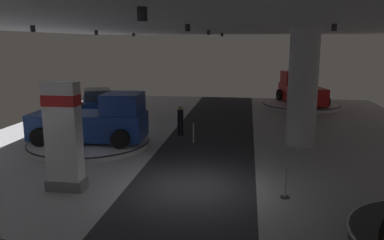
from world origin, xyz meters
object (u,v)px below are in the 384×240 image
(brand_sign_pylon, at_px, (64,135))
(display_platform_far_left, at_px, (98,117))
(display_platform_deep_right, at_px, (301,105))
(pickup_truck_deep_right, at_px, (300,91))
(pickup_truck_mid_left, at_px, (95,122))
(display_car_far_left, at_px, (98,104))
(column_right, at_px, (303,88))
(display_platform_mid_left, at_px, (90,143))
(visitor_walking_near, at_px, (180,119))

(brand_sign_pylon, distance_m, display_platform_far_left, 12.25)
(display_platform_deep_right, distance_m, pickup_truck_deep_right, 1.11)
(pickup_truck_mid_left, xyz_separation_m, display_car_far_left, (-2.34, 6.24, -0.18))
(display_platform_far_left, bearing_deg, column_right, -20.68)
(column_right, bearing_deg, display_car_far_left, 159.42)
(display_platform_deep_right, bearing_deg, display_platform_mid_left, -131.42)
(display_platform_far_left, relative_size, visitor_walking_near, 3.71)
(pickup_truck_mid_left, distance_m, pickup_truck_deep_right, 17.26)
(brand_sign_pylon, distance_m, display_platform_deep_right, 20.92)
(pickup_truck_deep_right, xyz_separation_m, visitor_walking_near, (-7.45, -10.55, -0.31))
(brand_sign_pylon, relative_size, display_car_far_left, 0.80)
(pickup_truck_mid_left, distance_m, visitor_walking_near, 4.52)
(pickup_truck_mid_left, height_order, visitor_walking_near, pickup_truck_mid_left)
(visitor_walking_near, bearing_deg, brand_sign_pylon, -107.15)
(pickup_truck_mid_left, relative_size, display_car_far_left, 1.18)
(column_right, relative_size, display_platform_far_left, 0.93)
(display_platform_mid_left, bearing_deg, display_platform_deep_right, 48.58)
(display_platform_mid_left, height_order, pickup_truck_deep_right, pickup_truck_deep_right)
(display_car_far_left, bearing_deg, display_platform_far_left, 113.04)
(display_platform_deep_right, relative_size, visitor_walking_near, 3.57)
(pickup_truck_deep_right, bearing_deg, brand_sign_pylon, -118.09)
(column_right, distance_m, display_platform_mid_left, 10.43)
(display_platform_deep_right, height_order, pickup_truck_deep_right, pickup_truck_deep_right)
(column_right, distance_m, pickup_truck_mid_left, 9.91)
(pickup_truck_mid_left, bearing_deg, display_platform_mid_left, -177.57)
(display_platform_deep_right, bearing_deg, pickup_truck_mid_left, -130.64)
(display_car_far_left, distance_m, pickup_truck_deep_right, 15.12)
(display_car_far_left, xyz_separation_m, visitor_walking_near, (5.94, -3.53, -0.12))
(pickup_truck_mid_left, xyz_separation_m, display_platform_deep_right, (11.11, 12.95, -1.04))
(pickup_truck_mid_left, bearing_deg, visitor_walking_near, 36.97)
(brand_sign_pylon, relative_size, display_platform_mid_left, 0.64)
(display_platform_mid_left, relative_size, display_car_far_left, 1.24)
(visitor_walking_near, bearing_deg, display_platform_mid_left, -145.21)
(brand_sign_pylon, relative_size, pickup_truck_mid_left, 0.68)
(pickup_truck_deep_right, bearing_deg, visitor_walking_near, -125.22)
(display_platform_mid_left, xyz_separation_m, pickup_truck_mid_left, (0.32, 0.01, 1.05))
(display_platform_mid_left, distance_m, display_platform_deep_right, 17.28)
(display_car_far_left, height_order, visitor_walking_near, display_car_far_left)
(brand_sign_pylon, xyz_separation_m, display_platform_deep_right, (10.00, 18.29, -1.73))
(display_car_far_left, distance_m, display_platform_deep_right, 15.06)
(display_platform_deep_right, bearing_deg, pickup_truck_deep_right, 101.88)
(pickup_truck_mid_left, height_order, display_platform_deep_right, pickup_truck_mid_left)
(brand_sign_pylon, distance_m, pickup_truck_deep_right, 21.11)
(display_platform_far_left, distance_m, display_car_far_left, 0.88)
(brand_sign_pylon, distance_m, display_car_far_left, 12.13)
(pickup_truck_mid_left, relative_size, pickup_truck_deep_right, 0.96)
(display_platform_deep_right, bearing_deg, display_platform_far_left, -153.63)
(column_right, relative_size, display_platform_deep_right, 0.97)
(display_platform_mid_left, xyz_separation_m, display_car_far_left, (-2.02, 6.25, 0.87))
(column_right, relative_size, brand_sign_pylon, 1.51)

